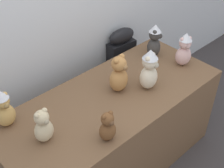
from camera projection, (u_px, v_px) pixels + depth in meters
name	position (u px, v px, depth m)	size (l,w,h in m)	color
wall_back	(56.00, 6.00, 2.35)	(7.00, 0.08, 2.60)	silver
display_table	(112.00, 133.00, 2.55)	(1.80, 0.77, 0.78)	brown
instrument_case	(121.00, 70.00, 3.11)	(0.29, 0.15, 0.93)	black
teddy_bear_cream	(149.00, 70.00, 2.29)	(0.18, 0.16, 0.34)	beige
teddy_bear_caramel	(119.00, 75.00, 2.28)	(0.18, 0.16, 0.30)	#B27A42
teddy_bear_chestnut	(108.00, 127.00, 1.91)	(0.12, 0.10, 0.22)	brown
teddy_bear_blush	(184.00, 50.00, 2.55)	(0.17, 0.16, 0.30)	beige
teddy_bear_honey	(4.00, 108.00, 1.99)	(0.15, 0.13, 0.29)	tan
teddy_bear_sand	(43.00, 127.00, 1.90)	(0.14, 0.12, 0.25)	#CCB78E
teddy_bear_charcoal	(154.00, 41.00, 2.66)	(0.18, 0.18, 0.31)	#383533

